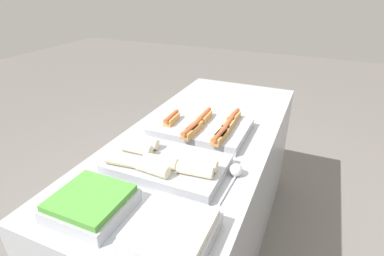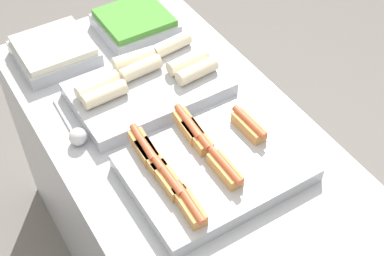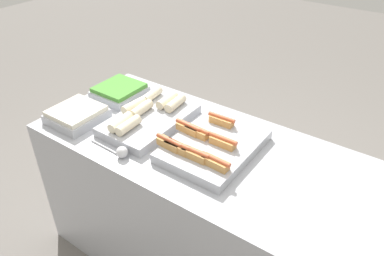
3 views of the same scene
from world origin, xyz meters
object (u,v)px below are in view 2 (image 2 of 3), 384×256
tray_hotdogs (210,165)px  tray_side_back (135,23)px  tray_side_front (54,51)px  serving_spoon_near (76,135)px  tray_wraps (149,84)px

tray_hotdogs → tray_side_back: tray_hotdogs is taller
tray_side_front → tray_side_back: size_ratio=1.00×
serving_spoon_near → tray_hotdogs: bearing=40.8°
tray_wraps → tray_hotdogs: bearing=-2.3°
tray_side_front → serving_spoon_near: (0.41, -0.09, -0.01)m
tray_wraps → tray_side_front: size_ratio=1.92×
tray_side_back → tray_side_front: bearing=-90.0°
tray_wraps → tray_side_front: 0.39m
tray_hotdogs → serving_spoon_near: tray_hotdogs is taller
tray_side_front → tray_side_back: 0.32m
tray_wraps → serving_spoon_near: (0.08, -0.29, -0.01)m
tray_wraps → serving_spoon_near: bearing=-75.4°
tray_wraps → tray_side_back: (-0.33, 0.12, -0.00)m
tray_hotdogs → serving_spoon_near: size_ratio=2.06×
serving_spoon_near → tray_wraps: bearing=104.6°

